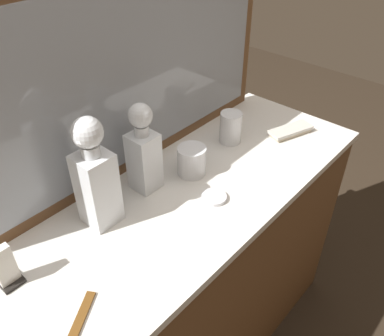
# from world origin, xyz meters

# --- Properties ---
(dresser) EXTENTS (1.26, 0.48, 0.83)m
(dresser) POSITION_xyz_m (0.00, 0.00, 0.42)
(dresser) COLOR brown
(dresser) RESTS_ON ground_plane
(dresser_mirror) EXTENTS (1.12, 0.03, 0.59)m
(dresser_mirror) POSITION_xyz_m (0.00, 0.22, 1.12)
(dresser_mirror) COLOR brown
(dresser_mirror) RESTS_ON dresser
(crystal_decanter_right) EXTENTS (0.09, 0.09, 0.31)m
(crystal_decanter_right) POSITION_xyz_m (-0.25, 0.10, 0.96)
(crystal_decanter_right) COLOR white
(crystal_decanter_right) RESTS_ON dresser
(crystal_decanter_far_left) EXTENTS (0.08, 0.08, 0.27)m
(crystal_decanter_far_left) POSITION_xyz_m (-0.08, 0.11, 0.94)
(crystal_decanter_far_left) COLOR white
(crystal_decanter_far_left) RESTS_ON dresser
(crystal_tumbler_front) EXTENTS (0.09, 0.09, 0.09)m
(crystal_tumbler_front) POSITION_xyz_m (0.06, 0.06, 0.87)
(crystal_tumbler_front) COLOR white
(crystal_tumbler_front) RESTS_ON dresser
(crystal_tumbler_right) EXTENTS (0.07, 0.07, 0.11)m
(crystal_tumbler_right) POSITION_xyz_m (0.28, 0.08, 0.88)
(crystal_tumbler_right) COLOR white
(crystal_tumbler_right) RESTS_ON dresser
(silver_brush_rear) EXTENTS (0.17, 0.11, 0.02)m
(silver_brush_rear) POSITION_xyz_m (0.46, -0.06, 0.84)
(silver_brush_rear) COLOR #B7A88C
(silver_brush_rear) RESTS_ON dresser
(porcelain_dish) EXTENTS (0.07, 0.07, 0.01)m
(porcelain_dish) POSITION_xyz_m (0.01, -0.07, 0.84)
(porcelain_dish) COLOR silver
(porcelain_dish) RESTS_ON dresser
(tortoiseshell_comb) EXTENTS (0.11, 0.08, 0.01)m
(tortoiseshell_comb) POSITION_xyz_m (-0.47, -0.10, 0.83)
(tortoiseshell_comb) COLOR brown
(tortoiseshell_comb) RESTS_ON dresser
(napkin_holder) EXTENTS (0.05, 0.05, 0.11)m
(napkin_holder) POSITION_xyz_m (-0.52, 0.09, 0.88)
(napkin_holder) COLOR black
(napkin_holder) RESTS_ON dresser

